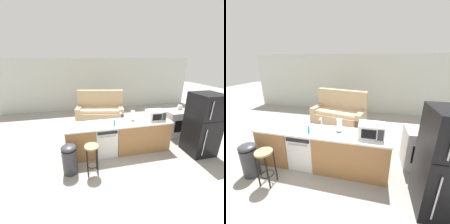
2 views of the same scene
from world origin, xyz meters
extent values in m
plane|color=gray|center=(0.00, 0.00, 0.00)|extent=(24.00, 24.00, 0.00)
cube|color=beige|center=(0.30, 4.20, 1.30)|extent=(10.00, 0.06, 2.60)
cube|color=#9E6B3D|center=(-0.93, 0.00, 0.43)|extent=(0.75, 0.62, 0.86)
cube|color=#9E6B3D|center=(0.83, 0.00, 0.43)|extent=(1.55, 0.62, 0.86)
cube|color=white|center=(0.15, 0.00, 0.88)|extent=(2.94, 0.66, 0.04)
cube|color=#3F2A18|center=(0.15, 0.00, 0.04)|extent=(2.86, 0.56, 0.08)
cube|color=white|center=(-0.25, 0.00, 0.42)|extent=(0.58, 0.58, 0.84)
cube|color=black|center=(-0.25, -0.30, 0.78)|extent=(0.52, 0.01, 0.08)
cylinder|color=#B2B2B7|center=(-0.25, -0.31, 0.68)|extent=(0.44, 0.02, 0.02)
cube|color=#B7B7BC|center=(2.35, 0.55, 0.42)|extent=(0.76, 0.64, 0.85)
cube|color=black|center=(2.35, 0.22, 0.47)|extent=(0.53, 0.01, 0.43)
cylinder|color=silver|center=(2.35, 0.20, 0.70)|extent=(0.61, 0.03, 0.03)
cube|color=#B7B7BC|center=(2.35, 0.55, 0.88)|extent=(0.76, 0.64, 0.05)
torus|color=black|center=(2.18, 0.42, 0.89)|extent=(0.16, 0.16, 0.01)
torus|color=black|center=(2.52, 0.42, 0.89)|extent=(0.16, 0.16, 0.01)
torus|color=black|center=(2.18, 0.68, 0.89)|extent=(0.16, 0.16, 0.01)
torus|color=black|center=(2.52, 0.68, 0.89)|extent=(0.16, 0.16, 0.01)
cube|color=black|center=(2.35, -0.55, 0.87)|extent=(0.72, 0.70, 1.73)
cylinder|color=#B2B2B7|center=(2.15, -0.92, 0.54)|extent=(0.02, 0.02, 0.75)
cube|color=white|center=(1.22, 0.00, 1.04)|extent=(0.50, 0.36, 0.28)
cube|color=black|center=(1.17, -0.18, 1.04)|extent=(0.27, 0.01, 0.18)
cube|color=#2D2D33|center=(1.39, -0.18, 1.04)|extent=(0.11, 0.01, 0.21)
cylinder|color=silver|center=(0.17, 0.04, 0.92)|extent=(0.07, 0.07, 0.03)
cylinder|color=silver|center=(0.17, 0.04, 1.06)|extent=(0.02, 0.02, 0.26)
cylinder|color=silver|center=(0.17, -0.03, 1.19)|extent=(0.02, 0.14, 0.02)
cylinder|color=#4C4C51|center=(0.55, 0.08, 0.91)|extent=(0.14, 0.14, 0.01)
cylinder|color=white|center=(0.55, 0.08, 1.05)|extent=(0.11, 0.11, 0.27)
cylinder|color=#338CCC|center=(-0.04, -0.16, 0.97)|extent=(0.06, 0.06, 0.14)
cylinder|color=black|center=(-0.04, -0.16, 1.06)|extent=(0.02, 0.02, 0.04)
sphere|color=silver|center=(2.52, 0.68, 0.99)|extent=(0.17, 0.17, 0.17)
sphere|color=black|center=(2.52, 0.68, 1.08)|extent=(0.03, 0.03, 0.03)
cone|color=silver|center=(2.60, 0.68, 1.00)|extent=(0.08, 0.04, 0.06)
cylinder|color=tan|center=(-0.71, -0.74, 0.72)|extent=(0.32, 0.32, 0.04)
cylinder|color=black|center=(-0.82, -0.85, 0.35)|extent=(0.03, 0.03, 0.70)
cylinder|color=black|center=(-0.59, -0.85, 0.35)|extent=(0.03, 0.03, 0.70)
cylinder|color=black|center=(-0.82, -0.63, 0.35)|extent=(0.03, 0.03, 0.70)
cylinder|color=black|center=(-0.59, -0.63, 0.35)|extent=(0.03, 0.03, 0.70)
torus|color=black|center=(-0.71, -0.74, 0.22)|extent=(0.25, 0.25, 0.02)
cylinder|color=#333338|center=(-1.21, -0.60, 0.31)|extent=(0.34, 0.34, 0.62)
ellipsoid|color=#333338|center=(-1.21, -0.60, 0.67)|extent=(0.35, 0.35, 0.14)
cube|color=tan|center=(-0.04, 2.48, 0.21)|extent=(2.14, 1.30, 0.42)
cube|color=tan|center=(0.03, 2.81, 0.64)|extent=(2.01, 0.65, 1.27)
cube|color=tan|center=(-0.92, 2.67, 0.31)|extent=(0.38, 0.92, 0.62)
cube|color=tan|center=(0.84, 2.30, 0.31)|extent=(0.38, 0.92, 0.62)
cube|color=beige|center=(-0.59, 2.55, 0.48)|extent=(0.68, 0.73, 0.12)
cube|color=beige|center=(-0.05, 2.43, 0.48)|extent=(0.68, 0.73, 0.12)
cube|color=beige|center=(0.49, 2.32, 0.48)|extent=(0.68, 0.73, 0.12)
camera|label=1|loc=(-0.90, -3.65, 2.56)|focal=24.00mm
camera|label=2|loc=(1.20, -2.73, 2.34)|focal=24.00mm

